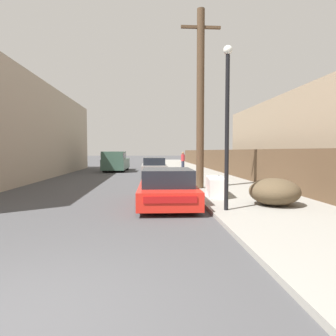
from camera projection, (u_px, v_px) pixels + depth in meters
ground_plane at (14, 328)px, 3.11m from camera, size 220.00×220.00×0.00m
sidewalk_curb at (192, 171)px, 26.87m from camera, size 4.20×63.00×0.12m
discarded_fridge at (216, 186)px, 11.41m from camera, size 0.81×1.79×0.75m
parked_sports_car_red at (167, 188)px, 10.19m from camera, size 1.95×4.53×1.24m
car_parked_mid at (154, 167)px, 22.04m from camera, size 1.81×4.68×1.34m
pickup_truck at (116, 161)px, 26.86m from camera, size 2.08×5.47×1.78m
utility_pole at (200, 98)px, 13.61m from camera, size 1.80×0.35×8.07m
street_lamp at (227, 116)px, 8.54m from camera, size 0.26×0.26×4.69m
brush_pile at (274, 192)px, 9.47m from camera, size 1.57×1.62×0.85m
wooden_fence at (220, 161)px, 24.47m from camera, size 0.08×46.04×1.80m
building_right_house at (324, 141)px, 16.82m from camera, size 6.00×15.77×4.77m
pedestrian at (183, 161)px, 27.45m from camera, size 0.34×0.34×1.62m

